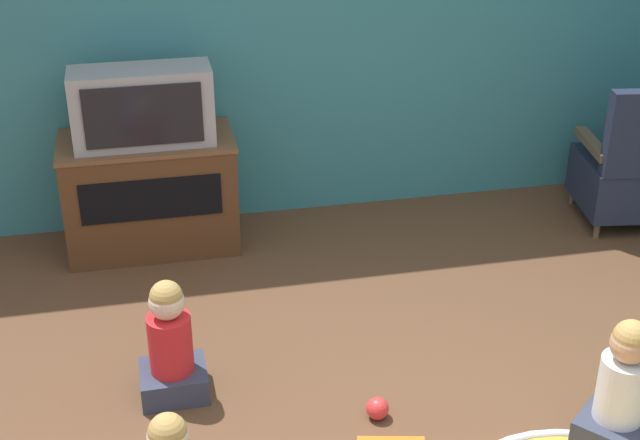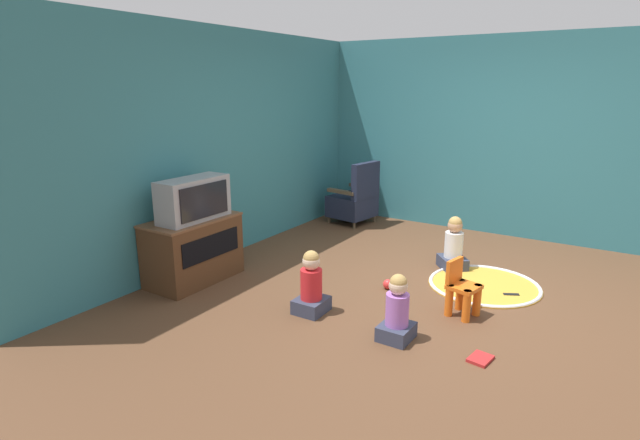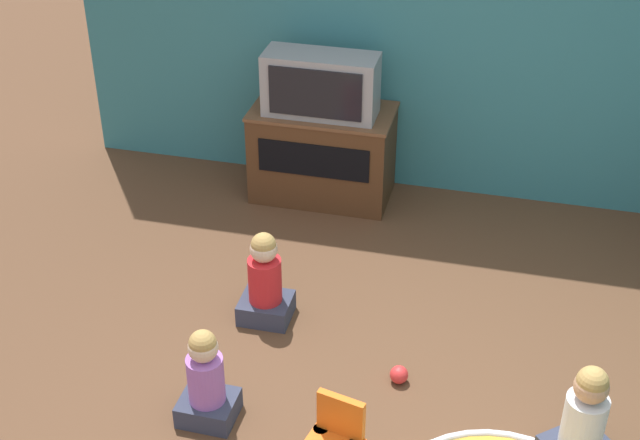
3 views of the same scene
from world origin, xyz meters
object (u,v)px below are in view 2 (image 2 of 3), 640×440
object	(u,v)px
television	(194,199)
remote_control	(511,295)
black_armchair	(355,200)
tv_cabinet	(193,249)
yellow_kid_chair	(462,292)
child_watching_right	(397,311)
child_watching_left	(311,286)
child_watching_center	(454,246)
toy_ball	(388,284)
book	(480,359)

from	to	relation	value
television	remote_control	distance (m)	3.30
black_armchair	tv_cabinet	bearing A→B (deg)	2.21
tv_cabinet	television	distance (m)	0.54
tv_cabinet	remote_control	xyz separation A→B (m)	(1.37, -2.93, -0.34)
television	black_armchair	distance (m)	2.96
television	yellow_kid_chair	world-z (taller)	television
television	child_watching_right	distance (m)	2.36
remote_control	child_watching_right	bearing A→B (deg)	38.14
tv_cabinet	child_watching_left	xyz separation A→B (m)	(0.02, -1.47, -0.09)
black_armchair	child_watching_right	bearing A→B (deg)	43.05
remote_control	child_watching_center	bearing A→B (deg)	-59.28
tv_cabinet	child_watching_right	distance (m)	2.33
tv_cabinet	child_watching_center	world-z (taller)	tv_cabinet
black_armchair	child_watching_center	distance (m)	2.16
child_watching_center	toy_ball	size ratio (longest dim) A/B	6.01
black_armchair	child_watching_center	size ratio (longest dim) A/B	1.54
tv_cabinet	yellow_kid_chair	bearing A→B (deg)	-75.22
black_armchair	child_watching_right	xyz separation A→B (m)	(-2.93, -1.99, -0.11)
child_watching_left	toy_ball	size ratio (longest dim) A/B	5.84
book	remote_control	distance (m)	1.36
child_watching_right	book	world-z (taller)	child_watching_right
child_watching_left	yellow_kid_chair	bearing A→B (deg)	-60.54
tv_cabinet	yellow_kid_chair	size ratio (longest dim) A/B	1.95
child_watching_center	tv_cabinet	bearing A→B (deg)	89.29
television	toy_ball	world-z (taller)	television
black_armchair	child_watching_left	size ratio (longest dim) A/B	1.58
child_watching_center	book	size ratio (longest dim) A/B	2.86
television	child_watching_center	world-z (taller)	television
tv_cabinet	black_armchair	world-z (taller)	black_armchair
child_watching_right	remote_control	distance (m)	1.54
television	child_watching_right	size ratio (longest dim) A/B	1.37
child_watching_left	child_watching_center	bearing A→B (deg)	-22.78
toy_ball	child_watching_right	bearing A→B (deg)	-151.29
child_watching_center	toy_ball	xyz separation A→B (m)	(-0.93, 0.36, -0.21)
black_armchair	book	world-z (taller)	black_armchair
black_armchair	remote_control	distance (m)	3.03
child_watching_right	tv_cabinet	bearing A→B (deg)	90.02
child_watching_right	toy_ball	distance (m)	1.05
child_watching_center	remote_control	world-z (taller)	child_watching_center
television	book	bearing A→B (deg)	-89.83
child_watching_center	toy_ball	world-z (taller)	child_watching_center
television	child_watching_center	distance (m)	2.87
child_watching_left	toy_ball	bearing A→B (deg)	-23.65
yellow_kid_chair	toy_ball	bearing A→B (deg)	89.80
toy_ball	black_armchair	bearing A→B (deg)	36.45
yellow_kid_chair	book	size ratio (longest dim) A/B	2.40
black_armchair	toy_ball	bearing A→B (deg)	45.30
tv_cabinet	black_armchair	bearing A→B (deg)	-6.65
child_watching_center	remote_control	xyz separation A→B (m)	(-0.44, -0.74, -0.25)
book	remote_control	xyz separation A→B (m)	(1.36, 0.07, -0.00)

